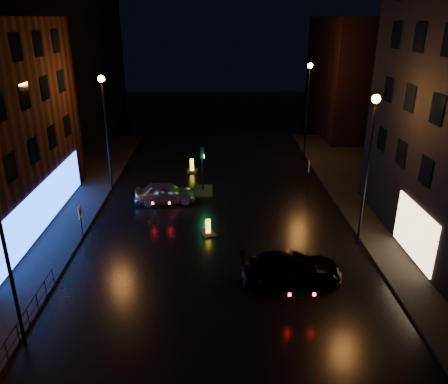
# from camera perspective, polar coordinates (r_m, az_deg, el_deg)

# --- Properties ---
(ground) EXTENTS (120.00, 120.00, 0.00)m
(ground) POSITION_cam_1_polar(r_m,az_deg,el_deg) (19.83, -0.14, -15.20)
(ground) COLOR black
(ground) RESTS_ON ground
(pavement_right) EXTENTS (12.00, 44.00, 0.15)m
(pavement_right) POSITION_cam_1_polar(r_m,az_deg,el_deg) (30.22, 27.18, -3.85)
(pavement_right) COLOR black
(pavement_right) RESTS_ON ground
(building_far_left) EXTENTS (8.00, 16.00, 14.00)m
(building_far_left) POSITION_cam_1_polar(r_m,az_deg,el_deg) (53.41, -19.07, 15.44)
(building_far_left) COLOR black
(building_far_left) RESTS_ON ground
(building_far_right) EXTENTS (8.00, 14.00, 12.00)m
(building_far_right) POSITION_cam_1_polar(r_m,az_deg,el_deg) (50.56, 16.89, 14.23)
(building_far_right) COLOR black
(building_far_right) RESTS_ON ground
(street_lamp_lfar) EXTENTS (0.44, 0.44, 8.37)m
(street_lamp_lfar) POSITION_cam_1_polar(r_m,az_deg,el_deg) (31.40, -15.26, 9.38)
(street_lamp_lfar) COLOR black
(street_lamp_lfar) RESTS_ON ground
(street_lamp_rnear) EXTENTS (0.44, 0.44, 8.37)m
(street_lamp_rnear) POSITION_cam_1_polar(r_m,az_deg,el_deg) (24.14, 18.48, 5.39)
(street_lamp_rnear) COLOR black
(street_lamp_rnear) RESTS_ON ground
(street_lamp_rfar) EXTENTS (0.44, 0.44, 8.37)m
(street_lamp_rfar) POSITION_cam_1_polar(r_m,az_deg,el_deg) (39.20, 10.92, 12.12)
(street_lamp_rfar) COLOR black
(street_lamp_rfar) RESTS_ON ground
(traffic_signal) EXTENTS (1.40, 2.40, 3.45)m
(traffic_signal) POSITION_cam_1_polar(r_m,az_deg,el_deg) (31.95, -2.79, 0.86)
(traffic_signal) COLOR black
(traffic_signal) RESTS_ON ground
(guard_railing) EXTENTS (0.05, 6.04, 1.00)m
(guard_railing) POSITION_cam_1_polar(r_m,az_deg,el_deg) (20.11, -24.30, -14.25)
(guard_railing) COLOR black
(guard_railing) RESTS_ON ground
(silver_hatchback) EXTENTS (4.31, 2.04, 1.42)m
(silver_hatchback) POSITION_cam_1_polar(r_m,az_deg,el_deg) (30.30, -7.67, -0.09)
(silver_hatchback) COLOR #B2B5BA
(silver_hatchback) RESTS_ON ground
(dark_sedan) EXTENTS (5.10, 2.45, 1.43)m
(dark_sedan) POSITION_cam_1_polar(r_m,az_deg,el_deg) (21.62, 8.79, -9.73)
(dark_sedan) COLOR black
(dark_sedan) RESTS_ON ground
(bollard_near) EXTENTS (1.04, 1.25, 0.94)m
(bollard_near) POSITION_cam_1_polar(r_m,az_deg,el_deg) (25.91, -2.09, -5.10)
(bollard_near) COLOR black
(bollard_near) RESTS_ON ground
(bollard_far) EXTENTS (0.89, 1.27, 1.07)m
(bollard_far) POSITION_cam_1_polar(r_m,az_deg,el_deg) (36.41, -4.20, 3.05)
(bollard_far) COLOR black
(bollard_far) RESTS_ON ground
(road_sign_left) EXTENTS (0.07, 0.52, 2.14)m
(road_sign_left) POSITION_cam_1_polar(r_m,az_deg,el_deg) (25.86, -18.25, -2.88)
(road_sign_left) COLOR black
(road_sign_left) RESTS_ON ground
(road_sign_right) EXTENTS (0.13, 0.56, 2.32)m
(road_sign_right) POSITION_cam_1_polar(r_m,az_deg,el_deg) (32.23, 10.99, 3.01)
(road_sign_right) COLOR black
(road_sign_right) RESTS_ON ground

